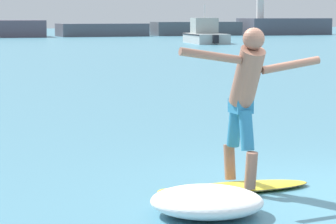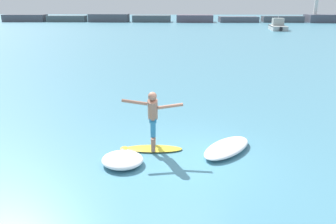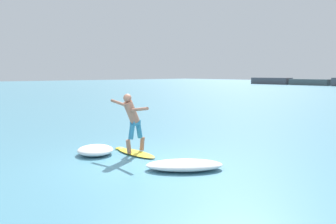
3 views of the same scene
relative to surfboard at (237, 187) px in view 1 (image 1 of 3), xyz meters
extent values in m
cube|color=#574E5B|center=(3.38, 61.42, 0.68)|extent=(7.48, 4.71, 1.44)
cube|color=#4E525D|center=(12.30, 61.42, 0.53)|extent=(7.92, 3.82, 1.13)
cube|color=#4B525A|center=(21.21, 61.42, 0.59)|extent=(8.12, 2.84, 1.25)
cube|color=#4B4E5B|center=(30.12, 61.42, 0.74)|extent=(8.34, 4.33, 1.56)
cylinder|color=silver|center=(27.63, 61.42, 3.13)|extent=(0.70, 0.70, 3.41)
ellipsoid|color=yellow|center=(0.03, 0.00, 0.00)|extent=(1.72, 0.56, 0.08)
ellipsoid|color=yellow|center=(-0.84, -0.02, 0.00)|extent=(0.25, 0.29, 0.06)
ellipsoid|color=#2D2D33|center=(0.03, 0.00, 0.00)|extent=(1.73, 0.58, 0.03)
cone|color=black|center=(0.73, 0.02, -0.10)|extent=(0.05, 0.05, 0.14)
cone|color=black|center=(0.61, 0.16, -0.10)|extent=(0.05, 0.05, 0.14)
cone|color=black|center=(0.61, -0.13, -0.10)|extent=(0.05, 0.05, 0.14)
cylinder|color=#996550|center=(0.05, -0.27, 0.25)|extent=(0.14, 0.19, 0.42)
cylinder|color=teal|center=(0.04, -0.15, 0.67)|extent=(0.17, 0.24, 0.47)
cylinder|color=#996550|center=(0.01, 0.27, 0.25)|extent=(0.14, 0.19, 0.42)
cylinder|color=teal|center=(0.02, 0.15, 0.67)|extent=(0.17, 0.24, 0.47)
cube|color=teal|center=(0.03, 0.00, 0.94)|extent=(0.22, 0.27, 0.16)
cylinder|color=#996550|center=(0.04, -0.14, 1.28)|extent=(0.32, 0.56, 0.73)
sphere|color=#996550|center=(0.05, -0.29, 1.71)|extent=(0.24, 0.24, 0.24)
cylinder|color=#996550|center=(0.54, -0.21, 1.40)|extent=(0.72, 0.14, 0.21)
cylinder|color=#996550|center=(-0.44, -0.28, 1.53)|extent=(0.72, 0.14, 0.20)
cube|color=#AEB2B0|center=(15.22, 42.48, 0.29)|extent=(2.52, 4.79, 0.66)
cone|color=#AEB2B0|center=(15.45, 45.11, 0.29)|extent=(0.73, 0.86, 0.66)
cube|color=black|center=(15.22, 42.48, 0.57)|extent=(2.58, 4.75, 0.08)
cube|color=#979D98|center=(15.26, 42.93, 1.15)|extent=(1.72, 1.71, 1.06)
cube|color=#232D38|center=(15.33, 43.72, 1.28)|extent=(1.27, 0.14, 0.53)
cylinder|color=silver|center=(15.26, 42.93, 2.13)|extent=(0.06, 0.06, 0.90)
cube|color=black|center=(15.00, 40.06, 0.33)|extent=(0.38, 0.31, 0.52)
ellipsoid|color=white|center=(-0.73, -0.96, 0.10)|extent=(1.49, 1.46, 0.28)
camera|label=1|loc=(-3.44, -8.28, 1.98)|focal=85.00mm
camera|label=2|loc=(0.84, -8.83, 4.17)|focal=35.00mm
camera|label=3|loc=(8.03, -5.76, 2.43)|focal=35.00mm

